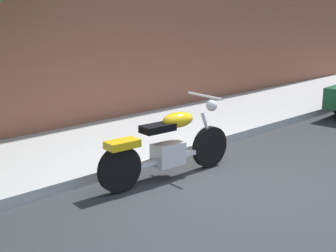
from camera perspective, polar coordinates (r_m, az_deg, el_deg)
name	(u,v)px	position (r m, az deg, el deg)	size (l,w,h in m)	color
ground_plane	(222,184)	(6.64, 6.54, -6.88)	(60.00, 60.00, 0.00)	#303335
sidewalk	(114,142)	(8.33, -6.52, -1.95)	(22.15, 2.49, 0.14)	#B1B1B1
motorcycle	(168,147)	(6.65, -0.05, -2.49)	(2.25, 0.70, 1.12)	black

